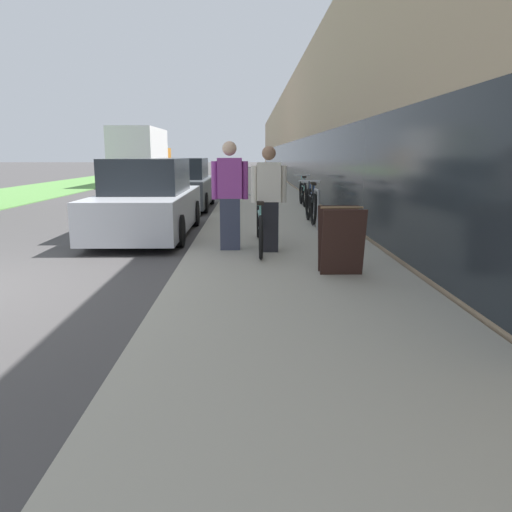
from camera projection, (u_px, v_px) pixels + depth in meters
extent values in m
cube|color=#A39E8E|center=(260.00, 186.00, 26.52)|extent=(3.23, 70.00, 0.10)
cube|color=tan|center=(355.00, 137.00, 33.90)|extent=(10.00, 70.00, 5.72)
cube|color=#1E2328|center=(282.00, 161.00, 34.15)|extent=(0.10, 63.00, 2.20)
cube|color=#5B9347|center=(85.00, 182.00, 30.30)|extent=(4.72, 70.00, 0.03)
torus|color=black|center=(258.00, 220.00, 9.54)|extent=(0.06, 0.68, 0.68)
torus|color=black|center=(261.00, 237.00, 7.53)|extent=(0.06, 0.68, 0.68)
cylinder|color=#7AD1C6|center=(259.00, 216.00, 8.49)|extent=(0.04, 1.74, 0.04)
cylinder|color=#7AD1C6|center=(260.00, 225.00, 8.11)|extent=(0.04, 1.04, 0.31)
cylinder|color=#7AD1C6|center=(260.00, 212.00, 7.82)|extent=(0.03, 0.03, 0.28)
cube|color=black|center=(260.00, 203.00, 7.80)|extent=(0.11, 0.22, 0.05)
cylinder|color=#7AD1C6|center=(258.00, 202.00, 9.31)|extent=(0.03, 0.03, 0.29)
cylinder|color=silver|center=(258.00, 195.00, 9.28)|extent=(0.52, 0.03, 0.03)
cube|color=black|center=(268.00, 227.00, 8.16)|extent=(0.31, 0.23, 0.82)
cube|color=beige|center=(269.00, 182.00, 8.02)|extent=(0.38, 0.23, 0.63)
cylinder|color=beige|center=(254.00, 184.00, 8.02)|extent=(0.10, 0.10, 0.59)
cylinder|color=beige|center=(284.00, 184.00, 8.03)|extent=(0.10, 0.10, 0.59)
sphere|color=#936B51|center=(269.00, 153.00, 7.93)|extent=(0.22, 0.22, 0.22)
cube|color=#33384C|center=(230.00, 224.00, 8.34)|extent=(0.33, 0.24, 0.86)
cube|color=#933D93|center=(230.00, 178.00, 8.19)|extent=(0.40, 0.24, 0.66)
cylinder|color=#933D93|center=(214.00, 180.00, 8.19)|extent=(0.10, 0.10, 0.62)
cylinder|color=#933D93|center=(245.00, 180.00, 8.20)|extent=(0.10, 0.10, 0.62)
sphere|color=beige|center=(229.00, 148.00, 8.09)|extent=(0.23, 0.23, 0.23)
cylinder|color=gray|center=(318.00, 211.00, 10.47)|extent=(0.05, 0.05, 0.82)
cylinder|color=gray|center=(315.00, 208.00, 11.01)|extent=(0.05, 0.05, 0.82)
cylinder|color=gray|center=(317.00, 190.00, 10.66)|extent=(0.05, 0.55, 0.05)
torus|color=black|center=(308.00, 204.00, 12.13)|extent=(0.06, 0.77, 0.77)
torus|color=black|center=(313.00, 208.00, 11.16)|extent=(0.06, 0.77, 0.77)
cylinder|color=black|center=(311.00, 196.00, 11.59)|extent=(0.04, 0.84, 0.04)
cylinder|color=black|center=(312.00, 202.00, 11.42)|extent=(0.04, 0.51, 0.35)
cylinder|color=black|center=(313.00, 190.00, 11.25)|extent=(0.03, 0.03, 0.32)
cube|color=black|center=(313.00, 183.00, 11.22)|extent=(0.11, 0.22, 0.05)
cylinder|color=black|center=(309.00, 188.00, 11.97)|extent=(0.03, 0.03, 0.34)
cylinder|color=silver|center=(309.00, 181.00, 11.94)|extent=(0.52, 0.03, 0.03)
torus|color=black|center=(310.00, 199.00, 14.14)|extent=(0.05, 0.66, 0.66)
torus|color=black|center=(315.00, 203.00, 13.09)|extent=(0.05, 0.66, 0.66)
cylinder|color=#2D56A8|center=(312.00, 194.00, 13.57)|extent=(0.04, 0.91, 0.04)
cylinder|color=#2D56A8|center=(313.00, 198.00, 13.38)|extent=(0.04, 0.55, 0.30)
cylinder|color=#2D56A8|center=(314.00, 189.00, 13.21)|extent=(0.03, 0.03, 0.27)
cube|color=black|center=(314.00, 184.00, 13.19)|extent=(0.11, 0.22, 0.05)
cylinder|color=#2D56A8|center=(310.00, 187.00, 13.99)|extent=(0.03, 0.03, 0.29)
cylinder|color=silver|center=(310.00, 182.00, 13.96)|extent=(0.52, 0.03, 0.03)
torus|color=black|center=(301.00, 192.00, 16.04)|extent=(0.06, 0.74, 0.74)
torus|color=black|center=(305.00, 195.00, 15.06)|extent=(0.06, 0.74, 0.74)
cylinder|color=#7AD1C6|center=(303.00, 186.00, 15.51)|extent=(0.04, 0.85, 0.04)
cylinder|color=#7AD1C6|center=(304.00, 190.00, 15.33)|extent=(0.04, 0.52, 0.34)
cylinder|color=#7AD1C6|center=(304.00, 182.00, 15.16)|extent=(0.03, 0.03, 0.31)
cube|color=black|center=(304.00, 177.00, 15.13)|extent=(0.11, 0.22, 0.05)
cylinder|color=#7AD1C6|center=(302.00, 180.00, 15.89)|extent=(0.03, 0.03, 0.32)
cylinder|color=silver|center=(302.00, 175.00, 15.85)|extent=(0.52, 0.03, 0.03)
cube|color=#331E19|center=(343.00, 243.00, 6.46)|extent=(0.56, 0.20, 0.89)
cube|color=#331E19|center=(338.00, 238.00, 6.81)|extent=(0.56, 0.20, 0.89)
cylinder|color=#93704C|center=(342.00, 208.00, 6.55)|extent=(0.56, 0.03, 0.03)
cube|color=silver|center=(149.00, 210.00, 10.40)|extent=(1.70, 4.64, 0.75)
cube|color=#1E2328|center=(147.00, 176.00, 10.26)|extent=(1.46, 2.32, 0.69)
cylinder|color=black|center=(128.00, 214.00, 11.80)|extent=(0.22, 0.60, 0.60)
cylinder|color=black|center=(194.00, 213.00, 11.82)|extent=(0.22, 0.60, 0.60)
cylinder|color=black|center=(91.00, 231.00, 9.08)|extent=(0.22, 0.60, 0.60)
cylinder|color=black|center=(178.00, 231.00, 9.10)|extent=(0.22, 0.60, 0.60)
cube|color=#4C5156|center=(183.00, 191.00, 15.67)|extent=(1.69, 4.48, 0.79)
cube|color=#1E2328|center=(182.00, 168.00, 15.53)|extent=(1.45, 2.24, 0.62)
cylinder|color=black|center=(165.00, 196.00, 17.03)|extent=(0.22, 0.60, 0.60)
cylinder|color=black|center=(211.00, 195.00, 17.05)|extent=(0.22, 0.60, 0.60)
cylinder|color=black|center=(150.00, 203.00, 14.40)|extent=(0.22, 0.60, 0.60)
cylinder|color=black|center=(204.00, 203.00, 14.42)|extent=(0.22, 0.60, 0.60)
cube|color=orange|center=(152.00, 164.00, 30.19)|extent=(2.03, 1.74, 1.83)
cube|color=white|center=(140.00, 155.00, 26.67)|extent=(2.21, 5.23, 2.82)
cylinder|color=black|center=(135.00, 176.00, 29.87)|extent=(0.28, 0.84, 0.84)
cylinder|color=black|center=(168.00, 176.00, 29.90)|extent=(0.28, 0.84, 0.84)
cylinder|color=black|center=(117.00, 179.00, 25.87)|extent=(0.28, 0.84, 0.84)
cylinder|color=black|center=(156.00, 179.00, 25.90)|extent=(0.28, 0.84, 0.84)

